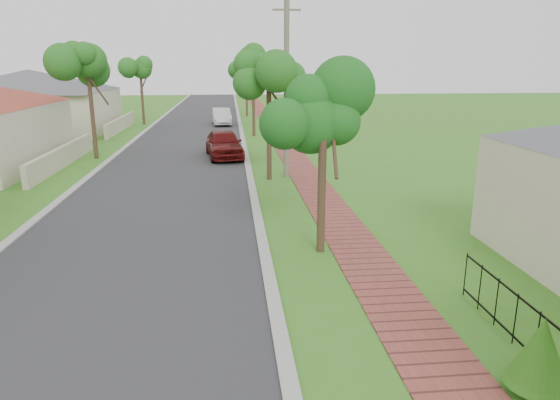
{
  "coord_description": "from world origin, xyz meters",
  "views": [
    {
      "loc": [
        -0.19,
        -5.73,
        4.99
      ],
      "look_at": [
        1.08,
        6.98,
        1.5
      ],
      "focal_mm": 32.0,
      "sensor_mm": 36.0,
      "label": 1
    }
  ],
  "objects_px": {
    "near_tree": "(323,113)",
    "utility_pole": "(286,91)",
    "parked_car_white": "(222,117)",
    "parked_car_red": "(224,144)"
  },
  "relations": [
    {
      "from": "near_tree",
      "to": "utility_pole",
      "type": "xyz_separation_m",
      "value": [
        0.1,
        9.37,
        0.07
      ]
    },
    {
      "from": "near_tree",
      "to": "utility_pole",
      "type": "distance_m",
      "value": 9.38
    },
    {
      "from": "parked_car_white",
      "to": "utility_pole",
      "type": "distance_m",
      "value": 21.09
    },
    {
      "from": "parked_car_red",
      "to": "parked_car_white",
      "type": "height_order",
      "value": "parked_car_red"
    },
    {
      "from": "parked_car_white",
      "to": "near_tree",
      "type": "relative_size",
      "value": 0.87
    },
    {
      "from": "parked_car_white",
      "to": "utility_pole",
      "type": "xyz_separation_m",
      "value": [
        3.19,
        -20.61,
        3.17
      ]
    },
    {
      "from": "parked_car_red",
      "to": "utility_pole",
      "type": "height_order",
      "value": "utility_pole"
    },
    {
      "from": "parked_car_white",
      "to": "utility_pole",
      "type": "height_order",
      "value": "utility_pole"
    },
    {
      "from": "parked_car_red",
      "to": "parked_car_white",
      "type": "distance_m",
      "value": 15.42
    },
    {
      "from": "parked_car_red",
      "to": "utility_pole",
      "type": "bearing_deg",
      "value": -68.28
    }
  ]
}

